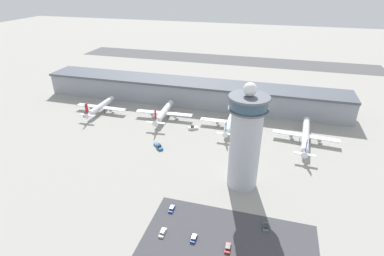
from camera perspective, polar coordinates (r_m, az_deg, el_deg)
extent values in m
plane|color=#9E9B93|center=(172.87, -6.81, -3.73)|extent=(1000.00, 1000.00, 0.00)
cube|color=#9399A3|center=(229.22, -0.40, 6.64)|extent=(228.79, 22.00, 15.59)
cube|color=#4C515B|center=(226.35, -0.41, 8.67)|extent=(228.79, 25.00, 1.60)
cube|color=#515154|center=(359.89, 5.81, 12.86)|extent=(343.18, 44.00, 0.01)
cylinder|color=#ADB2BC|center=(135.51, 9.97, -4.00)|extent=(13.67, 13.67, 38.03)
cylinder|color=#565B66|center=(126.70, 10.67, 3.53)|extent=(17.21, 17.21, 0.80)
cylinder|color=#334C60|center=(125.69, 10.77, 4.63)|extent=(15.83, 15.83, 4.45)
cylinder|color=#565B66|center=(124.69, 10.88, 5.79)|extent=(17.21, 17.21, 1.00)
sphere|color=white|center=(123.53, 11.01, 7.24)|extent=(5.72, 5.72, 5.72)
cube|color=#424247|center=(117.46, 6.80, -21.78)|extent=(64.00, 40.00, 0.01)
cylinder|color=silver|center=(223.75, -17.03, 3.94)|extent=(4.23, 24.88, 3.97)
cone|color=silver|center=(234.78, -15.23, 5.28)|extent=(4.01, 3.62, 3.97)
cone|color=silver|center=(212.67, -19.09, 2.39)|extent=(3.62, 4.80, 3.57)
cube|color=silver|center=(224.39, -16.94, 3.83)|extent=(37.95, 4.79, 0.44)
cylinder|color=#A8A8B2|center=(229.87, -18.45, 3.83)|extent=(2.23, 4.39, 2.18)
cylinder|color=#A8A8B2|center=(221.56, -15.02, 3.45)|extent=(2.23, 4.39, 2.18)
cube|color=red|center=(209.98, -19.45, 3.57)|extent=(0.33, 2.80, 6.36)
cube|color=silver|center=(211.52, -19.31, 2.34)|extent=(11.14, 2.12, 0.24)
cylinder|color=black|center=(233.60, -15.49, 4.28)|extent=(0.28, 0.28, 2.44)
cylinder|color=black|center=(223.30, -16.35, 3.09)|extent=(0.28, 0.28, 2.44)
cylinder|color=black|center=(226.21, -17.56, 3.23)|extent=(0.28, 0.28, 2.44)
cylinder|color=white|center=(204.45, -5.41, 3.00)|extent=(5.84, 26.31, 4.33)
cone|color=white|center=(217.59, -4.24, 4.59)|extent=(4.55, 4.14, 4.33)
cone|color=white|center=(191.04, -6.79, 1.12)|extent=(4.19, 5.42, 3.90)
cube|color=white|center=(205.22, -5.36, 2.87)|extent=(39.38, 6.66, 0.44)
cylinder|color=#A8A8B2|center=(209.10, -7.42, 2.84)|extent=(2.66, 4.90, 2.38)
cylinder|color=#A8A8B2|center=(204.45, -3.05, 2.45)|extent=(2.66, 4.90, 2.38)
cube|color=red|center=(187.76, -6.98, 2.53)|extent=(0.46, 2.81, 6.93)
cube|color=white|center=(189.63, -6.94, 1.05)|extent=(12.23, 2.70, 0.24)
cylinder|color=black|center=(216.21, -4.44, 3.41)|extent=(0.28, 0.28, 2.75)
cylinder|color=black|center=(204.84, -4.58, 2.00)|extent=(0.28, 0.28, 2.75)
cylinder|color=black|center=(206.57, -6.19, 2.15)|extent=(0.28, 0.28, 2.75)
cylinder|color=white|center=(193.30, 7.26, 1.24)|extent=(4.13, 28.37, 3.86)
cone|color=white|center=(207.65, 7.92, 3.09)|extent=(3.90, 3.51, 3.86)
cone|color=white|center=(178.71, 6.47, -0.99)|extent=(3.52, 4.67, 3.48)
cube|color=white|center=(194.10, 7.27, 1.13)|extent=(38.97, 4.76, 0.44)
cylinder|color=#A8A8B2|center=(196.57, 4.94, 1.23)|extent=(2.16, 4.27, 2.12)
cylinder|color=#A8A8B2|center=(194.78, 9.67, 0.66)|extent=(2.16, 4.27, 2.12)
cube|color=#197FB2|center=(175.59, 6.50, 0.32)|extent=(0.33, 2.80, 6.18)
cube|color=white|center=(177.37, 6.40, -1.08)|extent=(10.84, 2.10, 0.24)
cylinder|color=black|center=(206.29, 7.75, 1.97)|extent=(0.28, 0.28, 2.46)
cylinder|color=black|center=(194.21, 7.98, 0.28)|extent=(0.28, 0.28, 2.46)
cylinder|color=black|center=(194.80, 6.41, 0.47)|extent=(0.28, 0.28, 2.46)
cylinder|color=silver|center=(186.99, 20.84, -1.31)|extent=(6.89, 37.61, 3.98)
cone|color=silver|center=(205.50, 20.98, 1.26)|extent=(4.25, 3.88, 3.98)
cone|color=silver|center=(168.42, 20.67, -4.54)|extent=(3.94, 5.04, 3.58)
cube|color=silver|center=(187.97, 20.81, -1.40)|extent=(37.81, 7.32, 0.44)
cylinder|color=#A8A8B2|center=(189.16, 18.40, -1.21)|extent=(2.52, 4.53, 2.19)
cylinder|color=#A8A8B2|center=(189.97, 23.11, -1.95)|extent=(2.52, 4.53, 2.19)
cube|color=navy|center=(165.07, 20.95, -3.18)|extent=(0.52, 2.81, 6.36)
cube|color=silver|center=(167.05, 20.68, -4.66)|extent=(11.26, 2.86, 0.24)
cylinder|color=black|center=(204.16, 20.81, 0.08)|extent=(0.28, 0.28, 2.63)
cylinder|color=black|center=(188.61, 21.51, -2.34)|extent=(0.28, 0.28, 2.63)
cylinder|color=black|center=(188.32, 19.84, -2.07)|extent=(0.28, 0.28, 2.63)
cube|color=black|center=(191.92, 0.23, -0.17)|extent=(5.78, 4.25, 0.12)
cube|color=silver|center=(191.63, 0.23, 0.00)|extent=(6.75, 4.73, 1.39)
cube|color=#232D38|center=(190.99, 0.04, 0.32)|extent=(2.58, 2.75, 1.13)
cube|color=black|center=(172.86, -6.42, -3.68)|extent=(6.61, 6.61, 0.12)
cube|color=#195699|center=(172.55, -6.43, -3.51)|extent=(7.63, 7.63, 1.35)
cube|color=#232D38|center=(171.25, -6.34, -3.28)|extent=(3.25, 3.25, 1.11)
cube|color=black|center=(223.90, -19.39, 2.36)|extent=(3.79, 6.01, 0.12)
cube|color=#2D333D|center=(223.66, -19.41, 2.51)|extent=(4.16, 7.06, 1.34)
cube|color=#232D38|center=(222.62, -19.51, 2.72)|extent=(2.67, 2.50, 1.10)
cube|color=black|center=(126.58, 13.85, -18.00)|extent=(1.96, 3.82, 0.12)
cube|color=slate|center=(126.32, 13.87, -17.88)|extent=(2.06, 4.53, 0.86)
cube|color=#232D38|center=(125.70, 13.91, -17.66)|extent=(1.76, 2.52, 0.70)
cube|color=black|center=(119.38, 0.35, -20.44)|extent=(1.78, 3.64, 0.12)
cube|color=navy|center=(119.12, 0.35, -20.32)|extent=(1.88, 4.32, 0.84)
cube|color=#232D38|center=(118.62, 0.37, -20.04)|extent=(1.60, 2.40, 0.69)
cube|color=black|center=(130.93, -3.86, -15.24)|extent=(1.97, 3.92, 0.12)
cube|color=navy|center=(130.71, -3.87, -15.13)|extent=(2.07, 4.66, 0.80)
cube|color=#232D38|center=(130.30, -3.86, -14.86)|extent=(1.75, 2.59, 0.65)
cube|color=black|center=(117.21, 6.83, -21.88)|extent=(1.97, 4.04, 0.12)
cube|color=red|center=(116.95, 6.84, -21.77)|extent=(2.07, 4.80, 0.82)
cube|color=#232D38|center=(116.47, 6.87, -21.48)|extent=(1.77, 2.66, 0.67)
cube|color=black|center=(121.82, -5.59, -19.37)|extent=(1.86, 4.01, 0.12)
cube|color=silver|center=(121.57, -5.60, -19.26)|extent=(1.95, 4.76, 0.80)
cube|color=#232D38|center=(121.13, -5.59, -18.99)|extent=(1.68, 2.64, 0.65)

